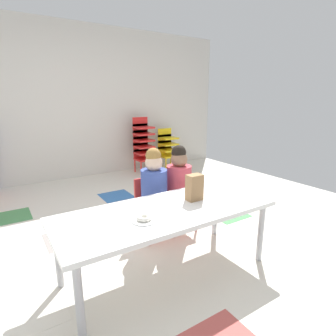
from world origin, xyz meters
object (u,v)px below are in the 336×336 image
at_px(kid_chair_yellow_stack, 167,146).
at_px(paper_plate_near_edge, 144,220).
at_px(craft_table, 167,215).
at_px(seated_child_middle_seat, 179,180).
at_px(donut_powdered_on_plate, 144,218).
at_px(seated_child_near_camera, 154,185).
at_px(kid_chair_red_stack, 143,142).
at_px(paper_bag_brown, 194,187).

xyz_separation_m(kid_chair_yellow_stack, paper_plate_near_edge, (-2.10, -3.00, 0.10)).
height_order(craft_table, seated_child_middle_seat, seated_child_middle_seat).
bearing_deg(donut_powdered_on_plate, seated_child_near_camera, 55.45).
bearing_deg(donut_powdered_on_plate, seated_child_middle_seat, 41.41).
distance_m(kid_chair_red_stack, paper_plate_near_edge, 3.38).
distance_m(seated_child_middle_seat, paper_plate_near_edge, 1.01).
xyz_separation_m(kid_chair_red_stack, paper_bag_brown, (-1.01, -2.86, 0.09)).
height_order(seated_child_middle_seat, paper_plate_near_edge, seated_child_middle_seat).
height_order(craft_table, kid_chair_red_stack, kid_chair_red_stack).
bearing_deg(paper_plate_near_edge, seated_child_middle_seat, 41.41).
height_order(seated_child_near_camera, seated_child_middle_seat, same).
bearing_deg(kid_chair_red_stack, paper_plate_near_edge, -117.48).
distance_m(kid_chair_red_stack, paper_bag_brown, 3.04).
bearing_deg(craft_table, kid_chair_red_stack, 65.71).
height_order(kid_chair_yellow_stack, paper_plate_near_edge, kid_chair_yellow_stack).
height_order(kid_chair_red_stack, donut_powdered_on_plate, kid_chair_red_stack).
distance_m(kid_chair_yellow_stack, paper_plate_near_edge, 3.66).
bearing_deg(kid_chair_red_stack, craft_table, -114.29).
bearing_deg(paper_plate_near_edge, craft_table, 20.60).
distance_m(kid_chair_red_stack, kid_chair_yellow_stack, 0.56).
relative_size(craft_table, paper_plate_near_edge, 9.48).
relative_size(paper_plate_near_edge, donut_powdered_on_plate, 1.75).
bearing_deg(craft_table, kid_chair_yellow_stack, 57.44).
distance_m(craft_table, kid_chair_red_stack, 3.19).
relative_size(seated_child_middle_seat, paper_plate_near_edge, 5.10).
relative_size(kid_chair_red_stack, donut_powdered_on_plate, 10.12).
distance_m(craft_table, paper_plate_near_edge, 0.27).
height_order(paper_bag_brown, donut_powdered_on_plate, paper_bag_brown).
height_order(seated_child_middle_seat, donut_powdered_on_plate, seated_child_middle_seat).
bearing_deg(kid_chair_yellow_stack, seated_child_middle_seat, -119.98).
bearing_deg(seated_child_near_camera, donut_powdered_on_plate, -124.55).
xyz_separation_m(craft_table, paper_plate_near_edge, (-0.25, -0.09, 0.05)).
relative_size(kid_chair_yellow_stack, paper_plate_near_edge, 4.44).
xyz_separation_m(craft_table, paper_bag_brown, (0.30, 0.04, 0.16)).
distance_m(paper_plate_near_edge, donut_powdered_on_plate, 0.02).
relative_size(craft_table, kid_chair_red_stack, 1.64).
xyz_separation_m(kid_chair_red_stack, paper_plate_near_edge, (-1.56, -3.00, -0.02)).
bearing_deg(kid_chair_yellow_stack, paper_plate_near_edge, -125.06).
bearing_deg(seated_child_middle_seat, donut_powdered_on_plate, -138.59).
xyz_separation_m(seated_child_middle_seat, donut_powdered_on_plate, (-0.76, -0.67, 0.02)).
xyz_separation_m(craft_table, donut_powdered_on_plate, (-0.25, -0.09, 0.07)).
bearing_deg(craft_table, paper_bag_brown, 8.05).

